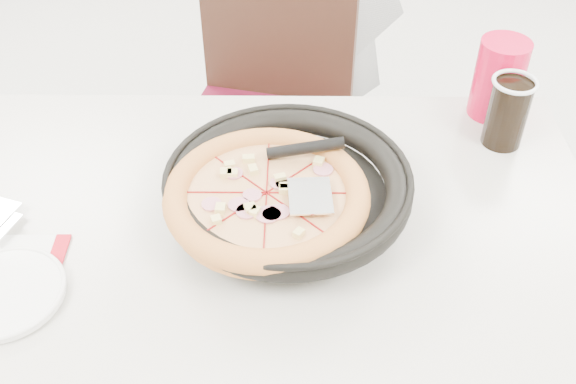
{
  "coord_description": "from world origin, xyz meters",
  "views": [
    {
      "loc": [
        -0.07,
        -1.3,
        1.54
      ],
      "look_at": [
        -0.08,
        -0.46,
        0.8
      ],
      "focal_mm": 42.0,
      "sensor_mm": 36.0,
      "label": 1
    }
  ],
  "objects_px": {
    "pizza_pan": "(288,196)",
    "cola_glass": "(507,114)",
    "main_table": "(256,361)",
    "side_plate": "(5,294)",
    "chair_far": "(261,130)",
    "red_cup": "(499,79)",
    "pizza": "(267,203)"
  },
  "relations": [
    {
      "from": "side_plate",
      "to": "cola_glass",
      "type": "bearing_deg",
      "value": 25.31
    },
    {
      "from": "chair_far",
      "to": "pizza",
      "type": "xyz_separation_m",
      "value": [
        0.04,
        -0.65,
        0.34
      ]
    },
    {
      "from": "side_plate",
      "to": "cola_glass",
      "type": "relative_size",
      "value": 1.37
    },
    {
      "from": "pizza_pan",
      "to": "cola_glass",
      "type": "xyz_separation_m",
      "value": [
        0.41,
        0.21,
        0.02
      ]
    },
    {
      "from": "main_table",
      "to": "red_cup",
      "type": "height_order",
      "value": "red_cup"
    },
    {
      "from": "chair_far",
      "to": "cola_glass",
      "type": "xyz_separation_m",
      "value": [
        0.48,
        -0.41,
        0.34
      ]
    },
    {
      "from": "chair_far",
      "to": "pizza",
      "type": "height_order",
      "value": "chair_far"
    },
    {
      "from": "side_plate",
      "to": "pizza",
      "type": "bearing_deg",
      "value": 20.92
    },
    {
      "from": "main_table",
      "to": "chair_far",
      "type": "distance_m",
      "value": 0.66
    },
    {
      "from": "chair_far",
      "to": "cola_glass",
      "type": "relative_size",
      "value": 7.31
    },
    {
      "from": "pizza",
      "to": "side_plate",
      "type": "height_order",
      "value": "pizza"
    },
    {
      "from": "main_table",
      "to": "pizza",
      "type": "xyz_separation_m",
      "value": [
        0.03,
        0.0,
        0.44
      ]
    },
    {
      "from": "main_table",
      "to": "cola_glass",
      "type": "bearing_deg",
      "value": 27.46
    },
    {
      "from": "main_table",
      "to": "chair_far",
      "type": "relative_size",
      "value": 1.26
    },
    {
      "from": "main_table",
      "to": "side_plate",
      "type": "bearing_deg",
      "value": -157.67
    },
    {
      "from": "red_cup",
      "to": "side_plate",
      "type": "bearing_deg",
      "value": -149.47
    },
    {
      "from": "chair_far",
      "to": "side_plate",
      "type": "bearing_deg",
      "value": 80.03
    },
    {
      "from": "chair_far",
      "to": "red_cup",
      "type": "distance_m",
      "value": 0.68
    },
    {
      "from": "red_cup",
      "to": "main_table",
      "type": "bearing_deg",
      "value": -144.09
    },
    {
      "from": "cola_glass",
      "to": "main_table",
      "type": "bearing_deg",
      "value": -152.54
    },
    {
      "from": "main_table",
      "to": "red_cup",
      "type": "bearing_deg",
      "value": 35.91
    },
    {
      "from": "pizza",
      "to": "cola_glass",
      "type": "xyz_separation_m",
      "value": [
        0.44,
        0.24,
        0.0
      ]
    },
    {
      "from": "pizza",
      "to": "side_plate",
      "type": "bearing_deg",
      "value": -159.08
    },
    {
      "from": "pizza_pan",
      "to": "side_plate",
      "type": "height_order",
      "value": "pizza_pan"
    },
    {
      "from": "main_table",
      "to": "pizza_pan",
      "type": "xyz_separation_m",
      "value": [
        0.07,
        0.04,
        0.42
      ]
    },
    {
      "from": "pizza_pan",
      "to": "side_plate",
      "type": "distance_m",
      "value": 0.46
    },
    {
      "from": "cola_glass",
      "to": "red_cup",
      "type": "bearing_deg",
      "value": 88.25
    },
    {
      "from": "side_plate",
      "to": "cola_glass",
      "type": "height_order",
      "value": "cola_glass"
    },
    {
      "from": "main_table",
      "to": "chair_far",
      "type": "bearing_deg",
      "value": 91.09
    },
    {
      "from": "cola_glass",
      "to": "side_plate",
      "type": "bearing_deg",
      "value": -154.69
    },
    {
      "from": "chair_far",
      "to": "pizza_pan",
      "type": "relative_size",
      "value": 2.88
    },
    {
      "from": "pizza_pan",
      "to": "cola_glass",
      "type": "distance_m",
      "value": 0.46
    }
  ]
}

